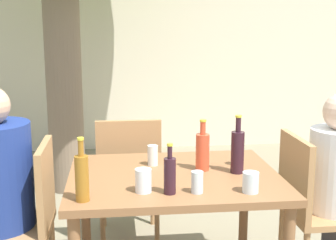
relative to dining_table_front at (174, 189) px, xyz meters
The scene contains 14 objects.
cafe_building_wall 3.43m from the dining_table_front, 90.00° to the left, with size 10.00×0.08×2.80m.
dining_table_front is the anchor object (origin of this frame).
patio_chair_0 0.83m from the dining_table_front, behind, with size 0.44×0.44×0.92m.
patio_chair_1 0.83m from the dining_table_front, ahead, with size 0.44×0.44×0.92m.
patio_chair_2 0.74m from the dining_table_front, 108.64° to the left, with size 0.44×0.44×0.92m.
wine_bottle_0 0.42m from the dining_table_front, ahead, with size 0.07×0.07×0.33m.
amber_bottle_1 0.63m from the dining_table_front, 144.58° to the right, with size 0.07×0.07×0.31m.
wine_bottle_2 0.35m from the dining_table_front, 101.46° to the right, with size 0.06×0.06×0.26m.
soda_bottle_3 0.27m from the dining_table_front, 20.47° to the left, with size 0.08×0.08×0.30m.
drinking_glass_0 0.26m from the dining_table_front, 118.68° to the left, with size 0.06×0.06×0.12m.
drinking_glass_1 0.49m from the dining_table_front, 43.30° to the right, with size 0.08×0.08×0.10m.
drinking_glass_2 0.44m from the dining_table_front, 18.92° to the left, with size 0.06×0.06×0.10m.
drinking_glass_3 0.34m from the dining_table_front, 75.65° to the right, with size 0.06×0.06×0.11m.
drinking_glass_4 0.35m from the dining_table_front, 126.21° to the right, with size 0.08×0.08×0.12m.
Camera 1 is at (-0.32, -2.48, 1.55)m, focal length 50.00 mm.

